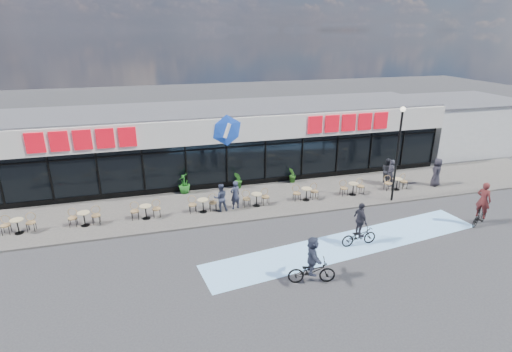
% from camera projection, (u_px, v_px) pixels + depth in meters
% --- Properties ---
extents(ground, '(120.00, 120.00, 0.00)m').
position_uv_depth(ground, '(257.00, 241.00, 18.94)').
color(ground, '#28282B').
rests_on(ground, ground).
extents(sidewalk, '(44.00, 5.00, 0.10)m').
position_uv_depth(sidewalk, '(236.00, 203.00, 22.99)').
color(sidewalk, '#54504A').
rests_on(sidewalk, ground).
extents(bike_lane, '(14.17, 4.13, 0.01)m').
position_uv_depth(bike_lane, '(349.00, 244.00, 18.59)').
color(bike_lane, '#80BBF2').
rests_on(bike_lane, ground).
extents(building, '(30.60, 6.57, 4.75)m').
position_uv_depth(building, '(218.00, 141.00, 27.12)').
color(building, black).
rests_on(building, ground).
extents(neighbour_building, '(9.20, 7.20, 4.11)m').
position_uv_depth(neighbour_building, '(457.00, 123.00, 33.36)').
color(neighbour_building, silver).
rests_on(neighbour_building, ground).
extents(lamp_post, '(0.28, 0.28, 5.45)m').
position_uv_depth(lamp_post, '(398.00, 147.00, 22.09)').
color(lamp_post, black).
rests_on(lamp_post, sidewalk).
extents(bistro_set_0, '(1.54, 0.62, 0.90)m').
position_uv_depth(bistro_set_0, '(18.00, 224.00, 19.33)').
color(bistro_set_0, tan).
rests_on(bistro_set_0, sidewalk).
extents(bistro_set_1, '(1.54, 0.62, 0.90)m').
position_uv_depth(bistro_set_1, '(84.00, 217.00, 20.09)').
color(bistro_set_1, tan).
rests_on(bistro_set_1, sidewalk).
extents(bistro_set_2, '(1.54, 0.62, 0.90)m').
position_uv_depth(bistro_set_2, '(146.00, 210.00, 20.85)').
color(bistro_set_2, tan).
rests_on(bistro_set_2, sidewalk).
extents(bistro_set_3, '(1.54, 0.62, 0.90)m').
position_uv_depth(bistro_set_3, '(203.00, 204.00, 21.61)').
color(bistro_set_3, tan).
rests_on(bistro_set_3, sidewalk).
extents(bistro_set_4, '(1.54, 0.62, 0.90)m').
position_uv_depth(bistro_set_4, '(256.00, 198.00, 22.36)').
color(bistro_set_4, tan).
rests_on(bistro_set_4, sidewalk).
extents(bistro_set_5, '(1.54, 0.62, 0.90)m').
position_uv_depth(bistro_set_5, '(306.00, 192.00, 23.12)').
color(bistro_set_5, tan).
rests_on(bistro_set_5, sidewalk).
extents(bistro_set_6, '(1.54, 0.62, 0.90)m').
position_uv_depth(bistro_set_6, '(352.00, 187.00, 23.88)').
color(bistro_set_6, tan).
rests_on(bistro_set_6, sidewalk).
extents(bistro_set_7, '(1.54, 0.62, 0.90)m').
position_uv_depth(bistro_set_7, '(396.00, 182.00, 24.63)').
color(bistro_set_7, tan).
rests_on(bistro_set_7, sidewalk).
extents(potted_plant_left, '(0.92, 0.92, 1.27)m').
position_uv_depth(potted_plant_left, '(184.00, 183.00, 24.04)').
color(potted_plant_left, '#1B5B1A').
rests_on(potted_plant_left, sidewalk).
extents(potted_plant_mid, '(0.51, 0.62, 1.07)m').
position_uv_depth(potted_plant_mid, '(238.00, 180.00, 24.77)').
color(potted_plant_mid, '#1D4F16').
rests_on(potted_plant_mid, sidewalk).
extents(potted_plant_right, '(0.61, 0.68, 1.03)m').
position_uv_depth(potted_plant_right, '(292.00, 175.00, 25.71)').
color(potted_plant_right, '#245618').
rests_on(potted_plant_right, sidewalk).
extents(patron_left, '(0.69, 0.56, 1.62)m').
position_uv_depth(patron_left, '(235.00, 195.00, 21.86)').
color(patron_left, '#272C3E').
rests_on(patron_left, sidewalk).
extents(patron_right, '(0.77, 0.60, 1.56)m').
position_uv_depth(patron_right, '(221.00, 198.00, 21.57)').
color(patron_right, '#2F3549').
rests_on(patron_right, sidewalk).
extents(pedestrian_a, '(0.45, 0.65, 1.70)m').
position_uv_depth(pedestrian_a, '(391.00, 173.00, 25.07)').
color(pedestrian_a, '#23232B').
rests_on(pedestrian_a, sidewalk).
extents(pedestrian_b, '(0.69, 0.85, 1.65)m').
position_uv_depth(pedestrian_b, '(387.00, 171.00, 25.59)').
color(pedestrian_b, black).
rests_on(pedestrian_b, sidewalk).
extents(pedestrian_c, '(1.05, 1.00, 1.81)m').
position_uv_depth(pedestrian_c, '(437.00, 172.00, 25.08)').
color(pedestrian_c, black).
rests_on(pedestrian_c, sidewalk).
extents(cyclist_a, '(1.76, 0.99, 2.12)m').
position_uv_depth(cyclist_a, '(359.00, 230.00, 18.29)').
color(cyclist_a, black).
rests_on(cyclist_a, ground).
extents(cyclist_b, '(1.63, 1.07, 2.33)m').
position_uv_depth(cyclist_b, '(482.00, 209.00, 20.16)').
color(cyclist_b, black).
rests_on(cyclist_b, ground).
extents(cyclist_c, '(1.98, 1.51, 2.01)m').
position_uv_depth(cyclist_c, '(312.00, 264.00, 15.53)').
color(cyclist_c, black).
rests_on(cyclist_c, ground).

